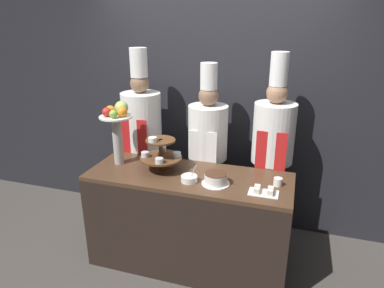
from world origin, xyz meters
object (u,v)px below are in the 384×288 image
at_px(cake_round, 216,179).
at_px(cup_white, 278,182).
at_px(cake_square_tray, 264,191).
at_px(serving_bowl_near, 189,179).
at_px(tiered_stand, 161,154).
at_px(chef_center_right, 272,151).
at_px(chef_left, 142,136).
at_px(chef_center_left, 208,148).
at_px(fruit_pedestal, 117,123).

relative_size(cake_round, cup_white, 3.29).
bearing_deg(cake_square_tray, serving_bowl_near, 177.89).
distance_m(tiered_stand, chef_center_right, 1.04).
bearing_deg(chef_center_right, cake_square_tray, -89.96).
relative_size(tiered_stand, chef_center_right, 0.19).
xyz_separation_m(cake_square_tray, chef_center_right, (-0.00, 0.66, 0.09)).
distance_m(serving_bowl_near, chef_center_right, 0.89).
bearing_deg(chef_left, chef_center_right, 0.00).
bearing_deg(chef_center_right, chef_center_left, -180.00).
xyz_separation_m(fruit_pedestal, cake_square_tray, (1.35, -0.20, -0.37)).
height_order(cake_round, chef_left, chef_left).
height_order(fruit_pedestal, chef_center_left, chef_center_left).
relative_size(cake_round, cake_square_tray, 1.01).
distance_m(chef_left, chef_center_right, 1.33).
relative_size(tiered_stand, chef_center_left, 0.21).
distance_m(cake_round, cup_white, 0.50).
relative_size(serving_bowl_near, chef_left, 0.08).
distance_m(tiered_stand, chef_left, 0.64).
bearing_deg(cake_round, cake_square_tray, -6.46).
xyz_separation_m(cake_square_tray, chef_left, (-1.33, 0.66, 0.10)).
distance_m(cake_square_tray, serving_bowl_near, 0.61).
bearing_deg(fruit_pedestal, chef_center_right, 18.68).
bearing_deg(cake_square_tray, chef_left, 153.70).
distance_m(tiered_stand, cake_square_tray, 0.95).
bearing_deg(cup_white, cake_round, -165.55).
height_order(serving_bowl_near, chef_center_right, chef_center_right).
bearing_deg(chef_left, cake_square_tray, -26.30).
distance_m(fruit_pedestal, cake_round, 1.03).
xyz_separation_m(tiered_stand, serving_bowl_near, (0.31, -0.15, -0.13)).
xyz_separation_m(tiered_stand, chef_center_left, (0.30, 0.49, -0.09)).
xyz_separation_m(chef_left, chef_center_left, (0.71, 0.00, -0.05)).
relative_size(serving_bowl_near, chef_center_left, 0.09).
height_order(tiered_stand, chef_left, chef_left).
distance_m(cup_white, chef_left, 1.51).
bearing_deg(chef_left, chef_center_left, 0.00).
distance_m(fruit_pedestal, chef_center_right, 1.45).
height_order(chef_left, chef_center_left, chef_left).
height_order(tiered_stand, chef_center_left, chef_center_left).
distance_m(cake_square_tray, chef_left, 1.49).
relative_size(cup_white, chef_left, 0.04).
xyz_separation_m(tiered_stand, chef_center_right, (0.92, 0.49, -0.04)).
height_order(cake_round, chef_center_left, chef_center_left).
bearing_deg(cup_white, cake_square_tray, -119.12).
distance_m(cake_round, serving_bowl_near, 0.22).
height_order(fruit_pedestal, cake_round, fruit_pedestal).
distance_m(cup_white, chef_center_right, 0.50).
distance_m(fruit_pedestal, serving_bowl_near, 0.84).
bearing_deg(serving_bowl_near, cake_square_tray, -2.11).
xyz_separation_m(cake_round, cup_white, (0.49, 0.12, -0.01)).
relative_size(tiered_stand, chef_left, 0.19).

